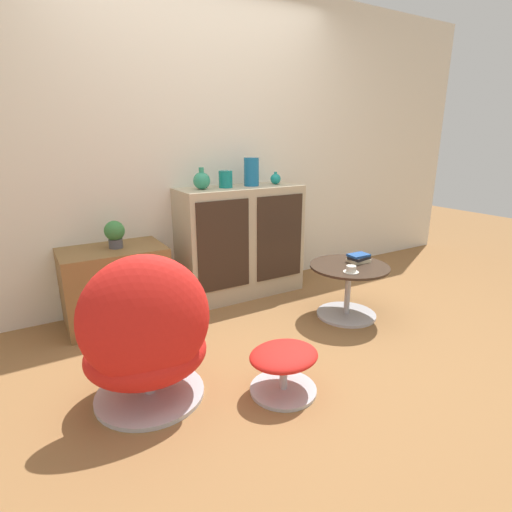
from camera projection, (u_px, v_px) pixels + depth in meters
The scene contains 14 objects.
ground_plane at pixel (288, 354), 2.62m from camera, with size 12.00×12.00×0.00m, color olive.
wall_back at pixel (198, 145), 3.36m from camera, with size 6.40×0.06×2.60m.
sideboard at pixel (241, 242), 3.52m from camera, with size 1.09×0.43×0.96m.
tv_console at pixel (116, 286), 3.02m from camera, with size 0.74×0.48×0.58m.
egg_chair at pixel (146, 339), 2.04m from camera, with size 0.73×0.69×0.86m.
ottoman at pixel (284, 363), 2.19m from camera, with size 0.39×0.37×0.27m.
coffee_table at pixel (348, 286), 3.12m from camera, with size 0.61×0.61×0.42m.
vase_leftmost at pixel (202, 181), 3.19m from camera, with size 0.14×0.14×0.17m.
vase_inner_left at pixel (226, 179), 3.30m from camera, with size 0.11×0.11×0.14m.
vase_inner_right at pixel (251, 172), 3.41m from camera, with size 0.13×0.13×0.24m.
vase_rightmost at pixel (276, 179), 3.55m from camera, with size 0.09×0.09×0.11m.
potted_plant at pixel (115, 233), 2.92m from camera, with size 0.15×0.15×0.20m.
teacup at pixel (351, 270), 2.91m from camera, with size 0.11×0.11×0.05m.
book_stack at pixel (359, 258), 3.14m from camera, with size 0.17×0.13×0.07m.
Camera 1 is at (-1.38, -1.88, 1.37)m, focal length 28.00 mm.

